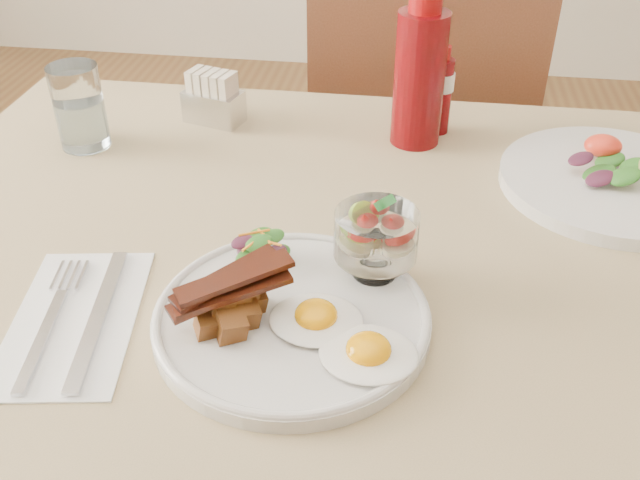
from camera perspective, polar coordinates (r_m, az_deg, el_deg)
table at (r=0.89m, az=6.99°, el=-5.76°), size 1.33×0.88×0.75m
chair_far at (r=1.52m, az=7.77°, el=6.63°), size 0.42×0.42×0.93m
main_plate at (r=0.72m, az=-2.27°, el=-6.34°), size 0.28×0.28×0.02m
fried_eggs at (r=0.68m, az=1.73°, el=-7.55°), size 0.15×0.12×0.03m
bacon_potato_pile at (r=0.70m, az=-7.16°, el=-4.73°), size 0.12×0.10×0.06m
side_salad at (r=0.78m, az=-4.74°, el=-0.82°), size 0.06×0.06×0.04m
fruit_cup at (r=0.74m, az=4.50°, el=0.40°), size 0.09×0.09×0.09m
second_plate at (r=1.02m, az=23.77°, el=4.64°), size 0.32×0.29×0.07m
ketchup_bottle at (r=1.04m, az=7.95°, el=12.82°), size 0.09×0.09×0.21m
hot_sauce_bottle at (r=1.08m, az=9.61°, el=11.65°), size 0.04×0.04×0.13m
sugar_caddy at (r=1.12m, az=-8.53°, el=11.02°), size 0.10×0.07×0.08m
water_glass at (r=1.09m, az=-18.63°, el=9.70°), size 0.07×0.07×0.12m
napkin_cutlery at (r=0.77m, az=-18.93°, el=-5.99°), size 0.16×0.24×0.01m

